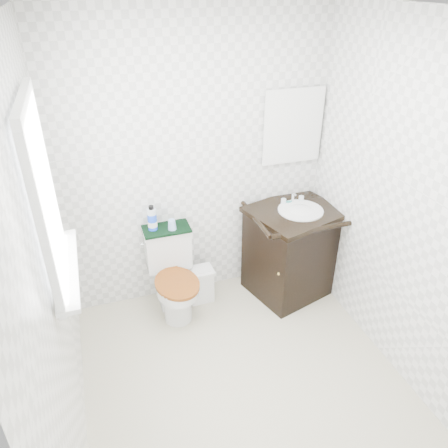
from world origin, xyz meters
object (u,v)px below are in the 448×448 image
trash_bin (201,284)px  mouthwash_bottle (152,219)px  cup (172,225)px  toilet (172,277)px  vanity (292,249)px

trash_bin → mouthwash_bottle: (-0.36, 0.10, 0.67)m
mouthwash_bottle → cup: size_ratio=2.49×
toilet → mouthwash_bottle: bearing=129.3°
vanity → mouthwash_bottle: (-1.17, 0.20, 0.40)m
toilet → cup: cup is taller
vanity → cup: (-1.03, 0.15, 0.35)m
trash_bin → mouthwash_bottle: size_ratio=1.50×
toilet → trash_bin: toilet is taller
mouthwash_bottle → cup: (0.15, -0.05, -0.05)m
toilet → mouthwash_bottle: size_ratio=3.37×
mouthwash_bottle → toilet: bearing=-50.7°
trash_bin → cup: cup is taller
trash_bin → cup: (-0.21, 0.05, 0.62)m
trash_bin → vanity: bearing=-6.9°
toilet → mouthwash_bottle: 0.54m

